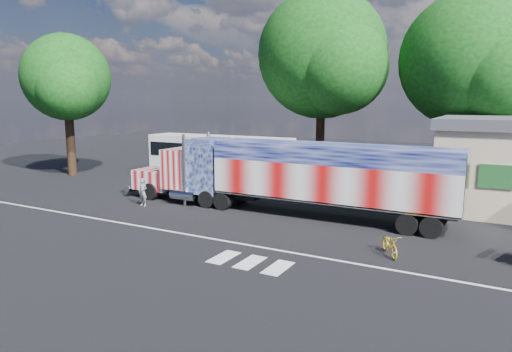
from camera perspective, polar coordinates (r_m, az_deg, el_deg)
The scene contains 9 objects.
ground at distance 23.73m, azimuth -3.49°, elevation -5.59°, with size 100.00×100.00×0.00m, color black.
lane_markings at distance 19.81m, azimuth -5.11°, elevation -8.68°, with size 30.00×2.67×0.01m.
semi_truck at distance 24.86m, azimuth 4.03°, elevation 0.21°, with size 19.74×3.12×4.21m.
coach_bus at distance 35.13m, azimuth -4.65°, elevation 2.30°, with size 11.77×2.74×3.43m.
woman at distance 27.54m, azimuth -13.96°, elevation -1.97°, with size 0.60×0.40×1.65m, color slate.
bicycle at distance 19.26m, azimuth 16.41°, elevation -8.20°, with size 0.59×1.69×0.89m, color gold.
tree_w_a at distance 40.21m, azimuth -22.57°, elevation 11.23°, with size 7.23×6.88×11.38m.
tree_ne_a at distance 35.87m, azimuth 25.25°, elevation 12.89°, with size 9.84×9.38×13.58m.
tree_n_mid at distance 37.50m, azimuth 8.47°, elevation 14.73°, with size 10.62×10.11×14.76m.
Camera 1 is at (12.23, -19.38, 6.19)m, focal length 32.00 mm.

